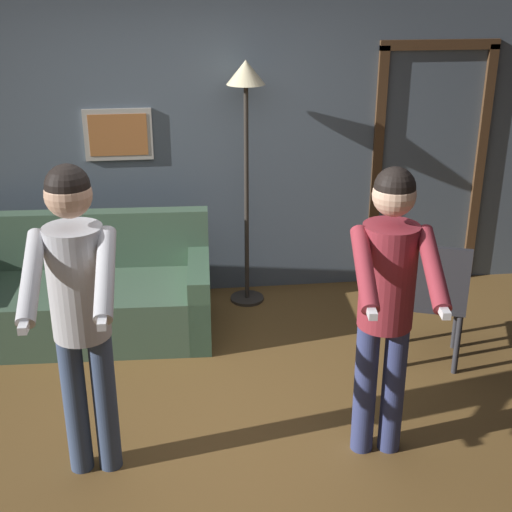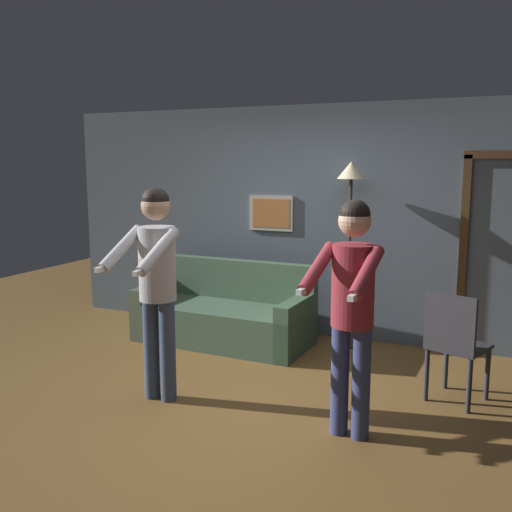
% 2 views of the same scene
% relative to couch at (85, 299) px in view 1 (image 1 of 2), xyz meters
% --- Properties ---
extents(ground_plane, '(12.00, 12.00, 0.00)m').
position_rel_couch_xyz_m(ground_plane, '(0.84, -1.36, -0.28)').
color(ground_plane, brown).
extents(back_wall_assembly, '(6.40, 0.10, 2.60)m').
position_rel_couch_xyz_m(back_wall_assembly, '(0.87, 0.68, 1.02)').
color(back_wall_assembly, '#515E6C').
rests_on(back_wall_assembly, ground_plane).
extents(couch, '(1.94, 0.93, 0.87)m').
position_rel_couch_xyz_m(couch, '(0.00, 0.00, 0.00)').
color(couch, '#435F48').
rests_on(couch, ground_plane).
extents(torchiere_lamp, '(0.30, 0.30, 1.98)m').
position_rel_couch_xyz_m(torchiere_lamp, '(1.28, 0.40, 1.32)').
color(torchiere_lamp, '#332D28').
rests_on(torchiere_lamp, ground_plane).
extents(person_standing_left, '(0.44, 0.70, 1.77)m').
position_rel_couch_xyz_m(person_standing_left, '(0.20, -1.65, 0.80)').
color(person_standing_left, '#3A4A6A').
rests_on(person_standing_left, ground_plane).
extents(person_standing_right, '(0.48, 0.70, 1.71)m').
position_rel_couch_xyz_m(person_standing_right, '(1.82, -1.67, 0.76)').
color(person_standing_right, navy).
rests_on(person_standing_right, ground_plane).
extents(dining_chair_distant, '(0.54, 0.54, 0.93)m').
position_rel_couch_xyz_m(dining_chair_distant, '(2.46, -0.77, 0.25)').
color(dining_chair_distant, '#2D2D33').
rests_on(dining_chair_distant, ground_plane).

